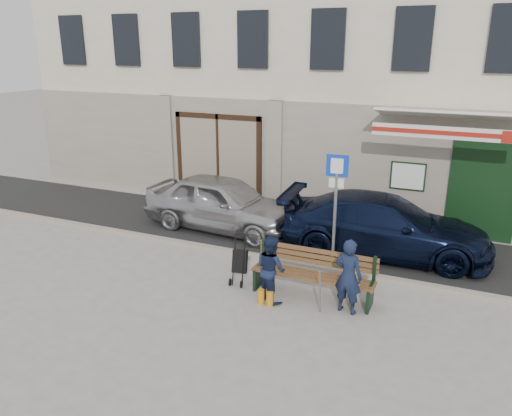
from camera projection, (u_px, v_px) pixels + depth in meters
The scene contains 11 objects.
ground at pixel (250, 292), 9.93m from camera, with size 80.00×80.00×0.00m, color #9E9991.
asphalt_lane at pixel (300, 238), 12.63m from camera, with size 60.00×3.20×0.01m, color #282828.
curb at pixel (277, 260), 11.22m from camera, with size 60.00×0.18×0.12m, color #9E9384.
building at pixel (359, 34), 15.73m from camera, with size 20.00×8.27×10.00m.
car_silver at pixel (222, 203), 13.10m from camera, with size 1.70×4.24×1.44m, color #B6B6BB.
car_navy at pixel (384, 226), 11.53m from camera, with size 1.95×4.79×1.39m, color black.
parking_sign at pixel (336, 194), 10.55m from camera, with size 0.47×0.08×2.52m.
bench at pixel (310, 275), 9.62m from camera, with size 2.40×1.17×0.98m.
man at pixel (348, 276), 8.98m from camera, with size 0.52×0.34×1.43m, color #141E39.
woman at pixel (271, 268), 9.43m from camera, with size 0.64×0.50×1.31m, color #161F3D.
stroller at pixel (240, 262), 10.17m from camera, with size 0.34×0.45×1.03m.
Camera 1 is at (3.66, -8.12, 4.70)m, focal length 35.00 mm.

